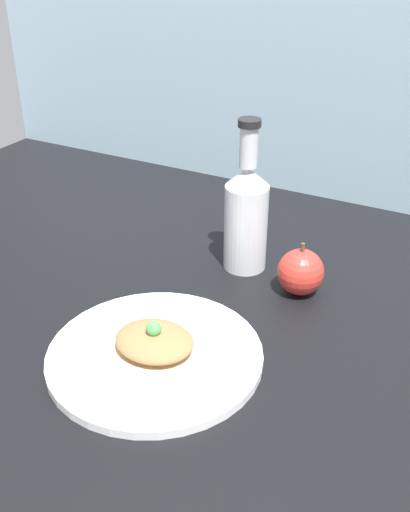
# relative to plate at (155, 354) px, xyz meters

# --- Properties ---
(ground_plane) EXTENTS (1.80, 1.10, 0.04)m
(ground_plane) POSITION_rel_plate_xyz_m (0.07, 0.12, -0.03)
(ground_plane) COLOR black
(wall_backsplash) EXTENTS (1.80, 0.03, 0.80)m
(wall_backsplash) POSITION_rel_plate_xyz_m (0.07, 0.66, 0.39)
(wall_backsplash) COLOR #9EBCCC
(wall_backsplash) RESTS_ON ground_plane
(plate) EXTENTS (0.30, 0.30, 0.02)m
(plate) POSITION_rel_plate_xyz_m (0.00, 0.00, 0.00)
(plate) COLOR white
(plate) RESTS_ON ground_plane
(plated_food) EXTENTS (0.22, 0.22, 0.05)m
(plated_food) POSITION_rel_plate_xyz_m (0.00, 0.00, 0.02)
(plated_food) COLOR beige
(plated_food) RESTS_ON plate
(cider_bottle) EXTENTS (0.07, 0.07, 0.26)m
(cider_bottle) POSITION_rel_plate_xyz_m (0.00, 0.29, 0.09)
(cider_bottle) COLOR silver
(cider_bottle) RESTS_ON ground_plane
(apple) EXTENTS (0.08, 0.08, 0.09)m
(apple) POSITION_rel_plate_xyz_m (0.12, 0.26, 0.03)
(apple) COLOR red
(apple) RESTS_ON ground_plane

